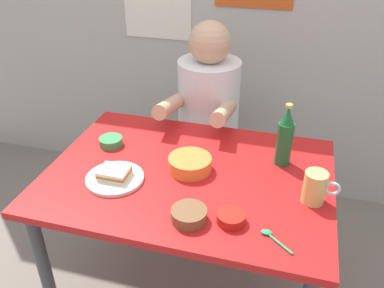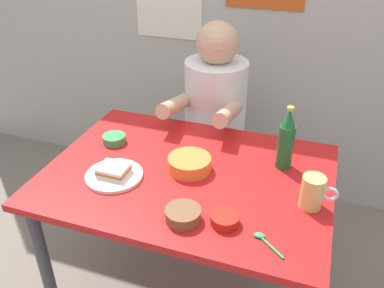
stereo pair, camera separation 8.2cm
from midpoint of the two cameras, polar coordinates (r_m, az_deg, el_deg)
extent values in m
cube|color=red|center=(1.58, -1.99, -4.50)|extent=(1.10, 0.80, 0.03)
cylinder|color=#3F3F44|center=(1.80, -21.16, -17.56)|extent=(0.05, 0.05, 0.71)
cylinder|color=#3F3F44|center=(2.21, -11.40, -5.29)|extent=(0.05, 0.05, 0.71)
cylinder|color=#3F3F44|center=(2.03, 14.75, -9.65)|extent=(0.05, 0.05, 0.71)
cylinder|color=#4C4C51|center=(2.39, 1.10, -5.91)|extent=(0.08, 0.08, 0.41)
cylinder|color=maroon|center=(2.26, 1.16, -1.36)|extent=(0.34, 0.34, 0.04)
cylinder|color=white|center=(2.13, 1.24, 5.02)|extent=(0.32, 0.32, 0.52)
sphere|color=tan|center=(2.00, 1.36, 14.21)|extent=(0.21, 0.21, 0.21)
cylinder|color=tan|center=(1.90, -4.45, 5.39)|extent=(0.07, 0.31, 0.14)
cylinder|color=tan|center=(1.83, 3.26, 4.45)|extent=(0.07, 0.31, 0.14)
cylinder|color=silver|center=(1.56, -12.39, -4.82)|extent=(0.22, 0.22, 0.01)
cube|color=beige|center=(1.55, -12.44, -4.43)|extent=(0.11, 0.09, 0.01)
cube|color=#9E592D|center=(1.55, -12.49, -4.06)|extent=(0.11, 0.09, 0.01)
cube|color=beige|center=(1.54, -12.54, -3.70)|extent=(0.11, 0.09, 0.01)
cylinder|color=#D1BC66|center=(1.44, 15.44, -5.99)|extent=(0.08, 0.08, 0.12)
torus|color=silver|center=(1.44, 17.76, -6.10)|extent=(0.06, 0.01, 0.06)
cylinder|color=#19602D|center=(1.61, 11.51, -0.01)|extent=(0.06, 0.06, 0.18)
cone|color=#19602D|center=(1.55, 11.99, 3.96)|extent=(0.05, 0.05, 0.07)
cylinder|color=#BFB74C|center=(1.53, 12.16, 5.32)|extent=(0.03, 0.03, 0.01)
cylinder|color=orange|center=(1.57, -1.95, -2.82)|extent=(0.17, 0.17, 0.05)
cylinder|color=#B25B2D|center=(1.56, -1.96, -2.46)|extent=(0.14, 0.14, 0.02)
cylinder|color=brown|center=(1.34, -2.21, -10.07)|extent=(0.12, 0.12, 0.04)
cylinder|color=brown|center=(1.34, -2.21, -9.78)|extent=(0.10, 0.10, 0.02)
cylinder|color=#388C4C|center=(1.78, -12.75, 0.33)|extent=(0.10, 0.10, 0.03)
cylinder|color=#5B643A|center=(1.77, -12.78, 0.54)|extent=(0.08, 0.08, 0.02)
cylinder|color=#B21E14|center=(1.34, 3.79, -10.46)|extent=(0.10, 0.10, 0.03)
cylinder|color=maroon|center=(1.33, 3.80, -10.22)|extent=(0.08, 0.08, 0.02)
cylinder|color=#26A559|center=(1.29, 10.43, -13.71)|extent=(0.09, 0.08, 0.01)
ellipsoid|color=#26A559|center=(1.32, 8.74, -12.33)|extent=(0.04, 0.02, 0.01)
camera|label=1|loc=(0.04, -91.52, -0.91)|focal=37.56mm
camera|label=2|loc=(0.04, 88.48, 0.91)|focal=37.56mm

